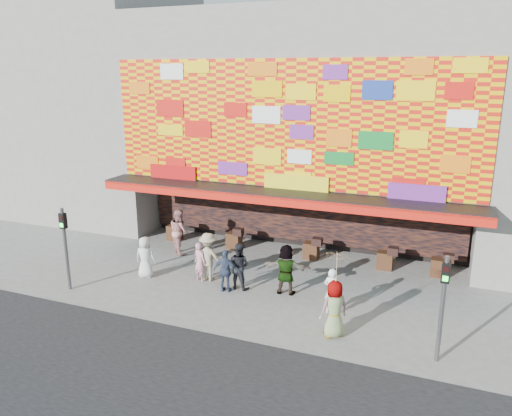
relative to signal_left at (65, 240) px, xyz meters
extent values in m
plane|color=slate|center=(6.20, 1.50, -1.86)|extent=(90.00, 90.00, 0.00)
cube|color=gray|center=(6.20, 9.50, 4.64)|extent=(15.00, 8.00, 7.00)
cube|color=black|center=(6.20, 10.50, -0.36)|extent=(15.00, 6.00, 3.00)
cube|color=gray|center=(-1.10, 6.50, -0.36)|extent=(0.40, 2.00, 3.00)
cube|color=gray|center=(13.50, 6.50, -0.36)|extent=(0.40, 2.00, 3.00)
cube|color=black|center=(6.20, 4.90, 1.14)|extent=(15.20, 1.60, 0.12)
cube|color=red|center=(6.20, 4.12, 0.99)|extent=(15.20, 0.04, 0.35)
cube|color=#EEB200|center=(6.20, 5.46, 3.69)|extent=(14.80, 0.08, 4.90)
cube|color=black|center=(6.20, 7.35, -0.31)|extent=(14.00, 0.25, 2.50)
cube|color=gray|center=(-6.80, 9.50, 4.14)|extent=(11.00, 8.00, 12.00)
cylinder|color=#59595B|center=(0.00, 0.00, -0.36)|extent=(0.12, 0.12, 3.00)
cube|color=black|center=(0.00, 0.00, 0.69)|extent=(0.22, 0.18, 0.55)
cube|color=black|center=(0.00, -0.09, 0.82)|extent=(0.14, 0.02, 0.14)
cube|color=#19E533|center=(0.00, -0.09, 0.56)|extent=(0.14, 0.02, 0.14)
cylinder|color=#59595B|center=(12.40, 0.00, -0.36)|extent=(0.12, 0.12, 3.00)
cube|color=black|center=(12.40, 0.00, 0.69)|extent=(0.22, 0.18, 0.55)
cube|color=black|center=(12.40, -0.09, 0.82)|extent=(0.14, 0.02, 0.14)
cube|color=#19E533|center=(12.40, -0.09, 0.56)|extent=(0.14, 0.02, 0.14)
imported|color=silver|center=(1.91, 1.96, -1.07)|extent=(0.85, 0.63, 1.58)
imported|color=#C57F90|center=(3.99, 2.39, -1.11)|extent=(0.64, 0.54, 1.50)
imported|color=black|center=(5.58, 2.32, -1.01)|extent=(0.88, 0.71, 1.70)
imported|color=tan|center=(4.25, 2.57, -0.95)|extent=(1.19, 0.69, 1.83)
imported|color=#333F5A|center=(5.27, 1.89, -1.09)|extent=(0.93, 0.45, 1.54)
imported|color=gray|center=(7.29, 2.52, -0.96)|extent=(1.71, 0.72, 1.80)
imported|color=gray|center=(9.51, 0.25, -0.99)|extent=(1.00, 0.97, 1.74)
imported|color=white|center=(9.12, 1.61, -1.09)|extent=(0.64, 0.51, 1.54)
imported|color=tan|center=(1.80, 4.70, -0.89)|extent=(1.19, 1.17, 1.93)
imported|color=beige|center=(9.51, 0.25, 0.30)|extent=(1.24, 1.25, 0.91)
cylinder|color=#4C3326|center=(9.51, 0.25, -0.61)|extent=(0.02, 0.02, 1.00)
camera|label=1|loc=(12.26, -12.82, 5.66)|focal=35.00mm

